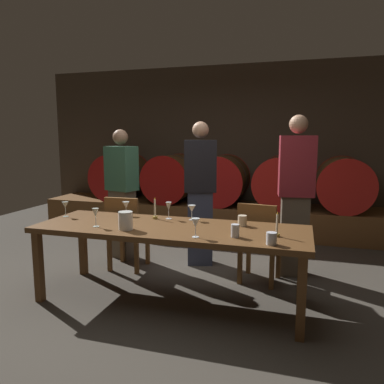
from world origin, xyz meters
The scene contains 26 objects.
ground_plane centered at (0.00, 0.00, 0.00)m, with size 9.00×9.00×0.00m, color #3F3A33.
back_wall centered at (0.00, 3.19, 1.39)m, with size 6.93×0.24×2.78m, color #473A2D.
barrel_shelf centered at (0.00, 2.64, 0.23)m, with size 6.23×0.90×0.45m, color brown.
wine_barrel_far_left centered at (-1.87, 2.64, 0.86)m, with size 0.81×0.88×0.81m.
wine_barrel_left centered at (-0.90, 2.64, 0.86)m, with size 0.81×0.88×0.81m.
wine_barrel_center centered at (-0.02, 2.64, 0.86)m, with size 0.81×0.88×0.81m.
wine_barrel_right centered at (0.93, 2.64, 0.86)m, with size 0.81×0.88×0.81m.
wine_barrel_far_right centered at (1.85, 2.64, 0.86)m, with size 0.81×0.88×0.81m.
dining_table centered at (0.08, -0.13, 0.67)m, with size 2.55×0.86×0.73m.
chair_left centered at (-0.71, 0.51, 0.49)m, with size 0.41×0.41×0.88m.
chair_right centered at (0.83, 0.54, 0.49)m, with size 0.45×0.45×0.88m.
guest_left centered at (-0.96, 0.91, 0.84)m, with size 0.44×0.35×1.65m.
guest_center centered at (0.07, 0.96, 0.89)m, with size 0.43×0.33×1.74m.
guest_right centered at (1.18, 0.91, 0.92)m, with size 0.41×0.29×1.80m.
candle_left centered at (-0.18, 0.14, 0.79)m, with size 0.05×0.05×0.23m.
candle_right centered at (1.06, -0.20, 0.79)m, with size 0.05×0.05×0.21m.
pitcher centered at (-0.27, -0.35, 0.81)m, with size 0.13×0.13×0.16m.
wine_glass_far_left centered at (-1.12, -0.04, 0.85)m, with size 0.07×0.07×0.16m.
wine_glass_left centered at (-0.58, -0.34, 0.86)m, with size 0.06×0.06×0.17m.
wine_glass_center_left centered at (-0.54, 0.21, 0.84)m, with size 0.07×0.07×0.15m.
wine_glass_center_right centered at (-0.05, 0.17, 0.85)m, with size 0.06×0.06×0.17m.
wine_glass_right centered at (0.19, 0.19, 0.84)m, with size 0.08×0.08×0.15m.
wine_glass_far_right centered at (0.41, -0.42, 0.85)m, with size 0.07×0.07×0.16m.
cup_left centered at (0.72, 0.09, 0.78)m, with size 0.08×0.08×0.10m, color beige.
cup_center centered at (0.72, -0.32, 0.78)m, with size 0.07×0.07×0.11m, color silver.
cup_right centered at (1.03, -0.45, 0.78)m, with size 0.08×0.08×0.10m, color silver.
Camera 1 is at (1.23, -3.26, 1.56)m, focal length 34.26 mm.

